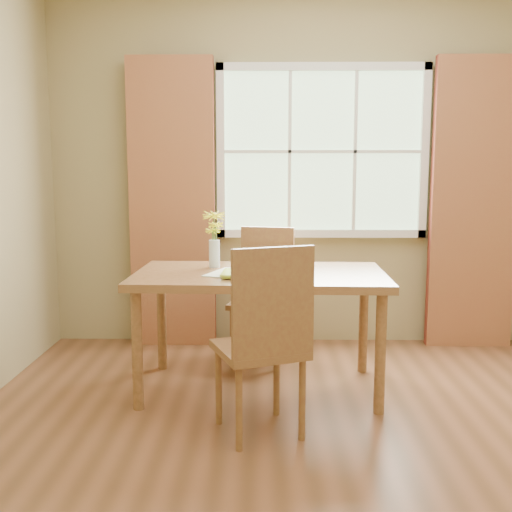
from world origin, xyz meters
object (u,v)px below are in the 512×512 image
at_px(croissant_sandwich, 250,263).
at_px(flower_vase, 214,234).
at_px(dining_table, 260,285).
at_px(chair_far, 264,288).
at_px(water_glass, 297,265).
at_px(chair_near, 265,334).

height_order(croissant_sandwich, flower_vase, flower_vase).
height_order(dining_table, croissant_sandwich, croissant_sandwich).
height_order(dining_table, chair_far, chair_far).
relative_size(croissant_sandwich, water_glass, 1.30).
relative_size(chair_near, water_glass, 7.69).
xyz_separation_m(chair_far, flower_vase, (-0.32, -0.43, 0.44)).
xyz_separation_m(dining_table, chair_near, (0.03, -0.70, -0.12)).
relative_size(dining_table, water_glass, 11.86).
relative_size(chair_near, chair_far, 1.05).
xyz_separation_m(water_glass, flower_vase, (-0.51, 0.28, 0.16)).
distance_m(chair_far, flower_vase, 0.69).
relative_size(chair_near, flower_vase, 2.78).
bearing_deg(water_glass, chair_near, -106.97).
bearing_deg(dining_table, croissant_sandwich, -112.23).
xyz_separation_m(dining_table, chair_far, (0.02, 0.62, -0.15)).
xyz_separation_m(chair_near, croissant_sandwich, (-0.09, 0.58, 0.27)).
bearing_deg(chair_near, flower_vase, 88.73).
bearing_deg(chair_near, dining_table, 71.19).
bearing_deg(flower_vase, chair_near, -69.86).
relative_size(dining_table, chair_far, 1.63).
relative_size(chair_far, flower_vase, 2.63).
height_order(chair_near, croissant_sandwich, chair_near).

